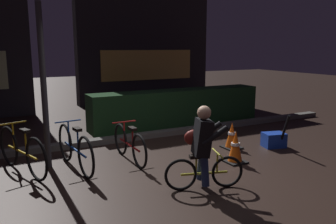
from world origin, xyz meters
name	(u,v)px	position (x,y,z in m)	size (l,w,h in m)	color
ground_plane	(174,171)	(0.00, 0.00, 0.00)	(40.00, 40.00, 0.00)	black
sidewalk_curb	(127,138)	(0.00, 2.20, 0.06)	(12.00, 0.24, 0.12)	#56544F
hedge_row	(178,107)	(1.80, 3.10, 0.47)	(4.80, 0.70, 0.94)	#19381C
storefront_right	(145,36)	(2.67, 7.20, 2.45)	(5.17, 0.54, 4.93)	#262328
street_post	(44,88)	(-1.83, 1.20, 1.39)	(0.10, 0.10, 2.79)	#2D2D33
parked_bike_left_mid	(22,151)	(-2.25, 1.13, 0.37)	(0.62, 1.68, 0.81)	black
parked_bike_center_left	(75,149)	(-1.43, 0.90, 0.36)	(0.46, 1.72, 0.80)	black
parked_bike_center_right	(129,144)	(-0.46, 0.85, 0.32)	(0.46, 1.51, 0.70)	black
traffic_cone_near	(235,147)	(1.21, -0.10, 0.29)	(0.36, 0.36, 0.59)	black
traffic_cone_far	(232,136)	(1.71, 0.65, 0.26)	(0.36, 0.36, 0.54)	black
blue_crate	(274,140)	(2.54, 0.30, 0.15)	(0.44, 0.32, 0.30)	#193DB7
cyclist	(202,147)	(0.03, -0.80, 0.63)	(1.15, 0.63, 1.25)	black
closed_umbrella	(284,132)	(2.55, 0.05, 0.38)	(0.05, 0.05, 0.85)	black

